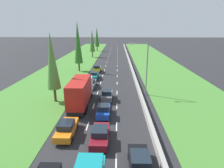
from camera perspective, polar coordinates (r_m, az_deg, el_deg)
ground_plane at (r=60.25m, az=-0.06°, el=6.06°), size 300.00×300.00×0.00m
grass_verge_left at (r=61.92m, az=-11.91°, el=6.01°), size 14.00×140.00×0.04m
grass_verge_right at (r=61.51m, az=13.50°, el=5.84°), size 14.00×140.00×0.04m
median_barrier at (r=60.27m, az=5.40°, el=6.40°), size 0.44×120.00×0.85m
lane_markings at (r=60.25m, az=-0.06°, el=6.07°), size 3.64×116.00×0.01m
orange_sedan_left_lane at (r=21.74m, az=-13.54°, el=-12.95°), size 1.82×4.50×1.64m
red_box_truck_left_lane at (r=28.53m, az=-9.43°, el=-2.26°), size 2.46×9.40×4.18m
grey_sedan_left_lane at (r=37.13m, az=-6.44°, el=0.21°), size 1.82×4.50×1.64m
maroon_sedan_centre_lane at (r=20.13m, az=-3.63°, el=-15.09°), size 1.82×4.50×1.64m
blue_hatchback_centre_lane at (r=25.24m, az=-2.60°, el=-7.98°), size 1.74×3.90×1.72m
grey_hatchback_centre_lane at (r=30.56m, az=-1.55°, el=-3.38°), size 1.74×3.90×1.72m
teal_sedan_left_lane at (r=43.06m, az=-5.51°, el=2.61°), size 1.82×4.50×1.64m
black_sedan_right_lane at (r=16.87m, az=8.43°, el=-22.53°), size 1.82×4.50×1.64m
yellow_hatchback_left_lane at (r=49.75m, az=-4.51°, el=4.63°), size 1.74×3.90×1.72m
poplar_tree_second at (r=29.94m, az=-17.67°, el=6.47°), size 2.07×2.07×10.74m
poplar_tree_third at (r=50.23m, az=-10.27°, el=12.17°), size 2.12×2.12×12.80m
poplar_tree_fourth at (r=73.48m, az=-6.02°, el=12.84°), size 2.06×2.06×10.31m
poplar_tree_fifth at (r=92.15m, az=-4.58°, el=14.00°), size 2.08×2.08×11.19m
street_light_mast at (r=32.18m, az=9.93°, el=5.56°), size 3.20×0.28×9.00m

